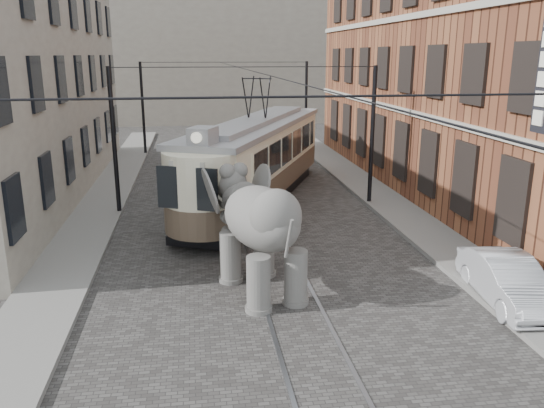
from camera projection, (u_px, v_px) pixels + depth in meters
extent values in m
plane|color=#474441|center=(273.00, 258.00, 17.78)|extent=(120.00, 120.00, 0.00)
cube|color=slate|center=(447.00, 247.00, 18.59)|extent=(2.00, 60.00, 0.15)
cube|color=slate|center=(66.00, 267.00, 16.85)|extent=(2.00, 60.00, 0.15)
cube|color=brown|center=(471.00, 64.00, 26.29)|extent=(8.00, 26.00, 12.00)
cube|color=gray|center=(215.00, 48.00, 54.08)|extent=(28.00, 10.00, 14.00)
imported|color=#A9AAAE|center=(508.00, 280.00, 14.46)|extent=(1.72, 3.98, 1.28)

